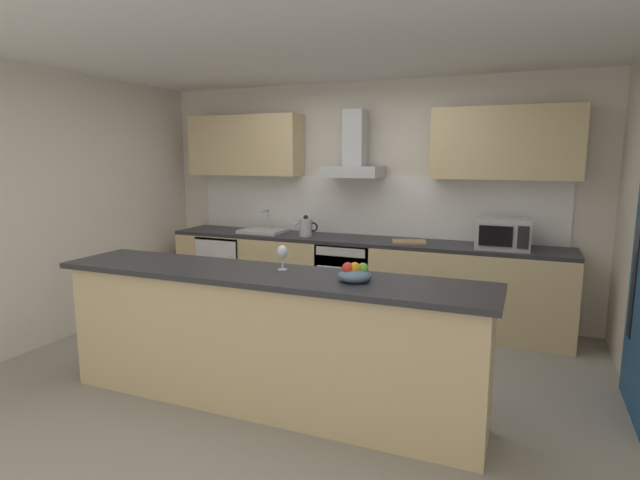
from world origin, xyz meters
TOP-DOWN VIEW (x-y plane):
  - ground at (0.00, 0.00)m, footprint 5.98×4.72m
  - ceiling at (0.00, 0.00)m, footprint 5.98×4.72m
  - wall_back at (0.00, 1.92)m, footprint 5.98×0.12m
  - wall_left at (-2.55, 0.00)m, footprint 0.12×4.72m
  - backsplash_tile at (0.00, 1.85)m, footprint 4.23×0.02m
  - counter_back at (0.00, 1.54)m, footprint 4.38×0.60m
  - counter_island at (0.03, -0.61)m, footprint 3.17×0.64m
  - upper_cabinets at (-0.00, 1.69)m, footprint 4.32×0.32m
  - oven at (-0.08, 1.51)m, footprint 0.60×0.62m
  - refrigerator at (-1.62, 1.51)m, footprint 0.58×0.60m
  - microwave at (1.50, 1.49)m, footprint 0.50×0.38m
  - sink at (-1.15, 1.52)m, footprint 0.50×0.40m
  - kettle at (-0.58, 1.48)m, footprint 0.29×0.15m
  - range_hood at (-0.08, 1.64)m, footprint 0.62×0.45m
  - wine_glass at (0.11, -0.49)m, footprint 0.08×0.08m
  - fruit_bowl at (0.69, -0.60)m, footprint 0.22×0.22m
  - chopping_board at (0.59, 1.49)m, footprint 0.39×0.30m

SIDE VIEW (x-z plane):
  - ground at x=0.00m, z-range -0.02..0.00m
  - refrigerator at x=-1.62m, z-range 0.00..0.85m
  - counter_back at x=0.00m, z-range 0.00..0.90m
  - oven at x=-0.08m, z-range 0.06..0.86m
  - counter_island at x=0.03m, z-range 0.01..0.99m
  - chopping_board at x=0.59m, z-range 0.90..0.92m
  - sink at x=-1.15m, z-range 0.80..1.06m
  - kettle at x=-0.58m, z-range 0.89..1.13m
  - fruit_bowl at x=0.69m, z-range 0.97..1.10m
  - microwave at x=1.50m, z-range 0.90..1.20m
  - wine_glass at x=0.11m, z-range 1.02..1.20m
  - backsplash_tile at x=0.00m, z-range 0.90..1.56m
  - wall_back at x=0.00m, z-range 0.00..2.60m
  - wall_left at x=-2.55m, z-range 0.00..2.60m
  - range_hood at x=-0.08m, z-range 1.43..2.15m
  - upper_cabinets at x=0.00m, z-range 1.56..2.26m
  - ceiling at x=0.00m, z-range 2.60..2.62m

